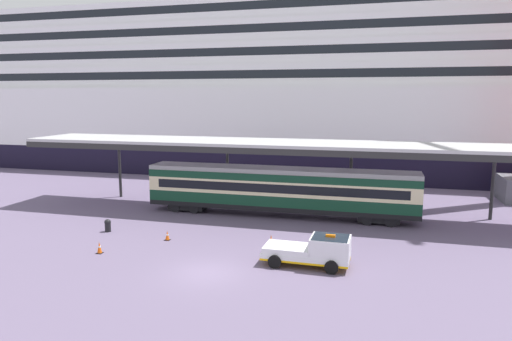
{
  "coord_description": "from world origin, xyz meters",
  "views": [
    {
      "loc": [
        9.23,
        -23.55,
        10.01
      ],
      "look_at": [
        0.41,
        9.59,
        4.5
      ],
      "focal_mm": 32.29,
      "sensor_mm": 36.0,
      "label": 1
    }
  ],
  "objects_px": {
    "cruise_ship": "(212,94)",
    "traffic_cone_mid": "(271,240)",
    "traffic_cone_near": "(99,248)",
    "train_carriage": "(279,189)",
    "quay_bollard": "(108,225)",
    "traffic_cone_far": "(167,236)",
    "service_truck": "(314,250)"
  },
  "relations": [
    {
      "from": "train_carriage",
      "to": "traffic_cone_near",
      "type": "relative_size",
      "value": 29.21
    },
    {
      "from": "cruise_ship",
      "to": "quay_bollard",
      "type": "height_order",
      "value": "cruise_ship"
    },
    {
      "from": "cruise_ship",
      "to": "train_carriage",
      "type": "bearing_deg",
      "value": -60.56
    },
    {
      "from": "train_carriage",
      "to": "traffic_cone_far",
      "type": "relative_size",
      "value": 33.11
    },
    {
      "from": "train_carriage",
      "to": "traffic_cone_mid",
      "type": "bearing_deg",
      "value": -81.96
    },
    {
      "from": "cruise_ship",
      "to": "service_truck",
      "type": "distance_m",
      "value": 47.26
    },
    {
      "from": "train_carriage",
      "to": "service_truck",
      "type": "xyz_separation_m",
      "value": [
        4.48,
        -10.96,
        -1.32
      ]
    },
    {
      "from": "quay_bollard",
      "to": "train_carriage",
      "type": "bearing_deg",
      "value": 34.5
    },
    {
      "from": "cruise_ship",
      "to": "traffic_cone_near",
      "type": "height_order",
      "value": "cruise_ship"
    },
    {
      "from": "traffic_cone_mid",
      "to": "quay_bollard",
      "type": "bearing_deg",
      "value": -179.81
    },
    {
      "from": "cruise_ship",
      "to": "train_carriage",
      "type": "height_order",
      "value": "cruise_ship"
    },
    {
      "from": "traffic_cone_near",
      "to": "traffic_cone_mid",
      "type": "distance_m",
      "value": 11.26
    },
    {
      "from": "train_carriage",
      "to": "service_truck",
      "type": "distance_m",
      "value": 11.92
    },
    {
      "from": "traffic_cone_mid",
      "to": "traffic_cone_far",
      "type": "relative_size",
      "value": 1.05
    },
    {
      "from": "cruise_ship",
      "to": "service_truck",
      "type": "relative_size",
      "value": 27.84
    },
    {
      "from": "traffic_cone_mid",
      "to": "cruise_ship",
      "type": "bearing_deg",
      "value": 115.5
    },
    {
      "from": "cruise_ship",
      "to": "traffic_cone_mid",
      "type": "height_order",
      "value": "cruise_ship"
    },
    {
      "from": "train_carriage",
      "to": "service_truck",
      "type": "height_order",
      "value": "train_carriage"
    },
    {
      "from": "traffic_cone_near",
      "to": "traffic_cone_far",
      "type": "height_order",
      "value": "traffic_cone_near"
    },
    {
      "from": "service_truck",
      "to": "traffic_cone_mid",
      "type": "relative_size",
      "value": 7.3
    },
    {
      "from": "traffic_cone_near",
      "to": "traffic_cone_mid",
      "type": "height_order",
      "value": "traffic_cone_near"
    },
    {
      "from": "traffic_cone_near",
      "to": "train_carriage",
      "type": "bearing_deg",
      "value": 53.07
    },
    {
      "from": "train_carriage",
      "to": "quay_bollard",
      "type": "relative_size",
      "value": 23.65
    },
    {
      "from": "cruise_ship",
      "to": "service_truck",
      "type": "xyz_separation_m",
      "value": [
        21.46,
        -41.05,
        -9.38
      ]
    },
    {
      "from": "service_truck",
      "to": "quay_bollard",
      "type": "distance_m",
      "value": 16.24
    },
    {
      "from": "cruise_ship",
      "to": "traffic_cone_far",
      "type": "xyz_separation_m",
      "value": [
        10.76,
        -38.72,
        -10.03
      ]
    },
    {
      "from": "quay_bollard",
      "to": "service_truck",
      "type": "bearing_deg",
      "value": -10.99
    },
    {
      "from": "cruise_ship",
      "to": "quay_bollard",
      "type": "distance_m",
      "value": 39.6
    },
    {
      "from": "service_truck",
      "to": "quay_bollard",
      "type": "xyz_separation_m",
      "value": [
        -15.93,
        3.09,
        -0.47
      ]
    },
    {
      "from": "traffic_cone_mid",
      "to": "traffic_cone_far",
      "type": "height_order",
      "value": "traffic_cone_mid"
    },
    {
      "from": "cruise_ship",
      "to": "traffic_cone_far",
      "type": "height_order",
      "value": "cruise_ship"
    },
    {
      "from": "traffic_cone_near",
      "to": "traffic_cone_far",
      "type": "distance_m",
      "value": 4.74
    }
  ]
}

